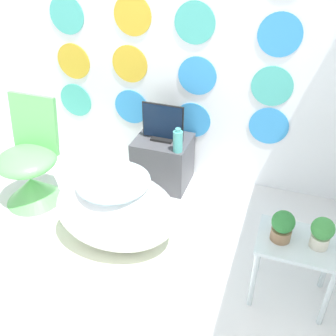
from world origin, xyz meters
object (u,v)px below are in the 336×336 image
Objects in this scene: bathtub at (116,210)px; potted_plant_left at (283,226)px; vase at (178,141)px; tv at (163,124)px; potted_plant_right at (322,232)px; chair at (30,172)px.

potted_plant_left is (1.11, -0.13, 0.29)m from bathtub.
potted_plant_left is at bearing -41.88° from vase.
tv is 0.23m from vase.
bathtub is at bearing -111.02° from vase.
bathtub is 4.43× the size of vase.
potted_plant_left is (0.86, -0.77, 0.04)m from vase.
vase is 1.04× the size of potted_plant_left.
potted_plant_right is at bearing -35.93° from tv.
bathtub is at bearing 173.18° from potted_plant_left.
potted_plant_left is at bearing -6.82° from bathtub.
bathtub is 1.04× the size of chair.
vase is at bearing 138.12° from potted_plant_left.
potted_plant_left is 1.00× the size of potted_plant_right.
chair is at bearing 170.28° from potted_plant_left.
potted_plant_left reaches higher than vase.
tv is (0.07, 0.78, 0.30)m from bathtub.
chair reaches higher than tv.
tv is 1.74× the size of vase.
vase is at bearing 68.98° from bathtub.
tv is 1.53m from potted_plant_right.
vase is 1.16m from potted_plant_left.
bathtub is 0.87m from chair.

